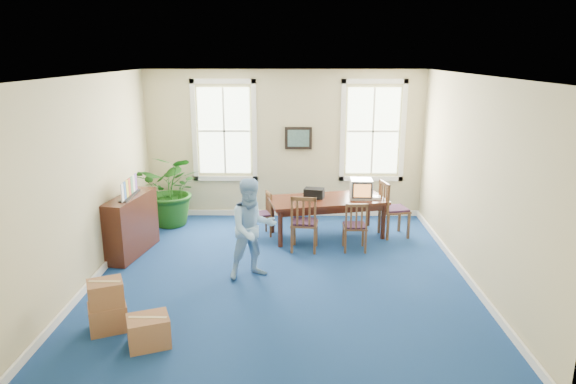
{
  "coord_description": "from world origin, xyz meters",
  "views": [
    {
      "loc": [
        0.18,
        -7.76,
        3.51
      ],
      "look_at": [
        0.1,
        0.6,
        1.25
      ],
      "focal_mm": 32.0,
      "sensor_mm": 36.0,
      "label": 1
    }
  ],
  "objects_px": {
    "cardboard_boxes": "(123,301)",
    "credenza": "(131,226)",
    "conference_table": "(327,217)",
    "chair_near_left": "(305,222)",
    "potted_plant": "(173,189)",
    "crt_tv": "(361,189)",
    "man": "(253,229)"
  },
  "relations": [
    {
      "from": "conference_table",
      "to": "chair_near_left",
      "type": "xyz_separation_m",
      "value": [
        -0.46,
        -0.77,
        0.15
      ]
    },
    {
      "from": "conference_table",
      "to": "potted_plant",
      "type": "relative_size",
      "value": 1.46
    },
    {
      "from": "chair_near_left",
      "to": "man",
      "type": "xyz_separation_m",
      "value": [
        -0.86,
        -1.19,
        0.28
      ]
    },
    {
      "from": "conference_table",
      "to": "crt_tv",
      "type": "bearing_deg",
      "value": -8.35
    },
    {
      "from": "cardboard_boxes",
      "to": "credenza",
      "type": "bearing_deg",
      "value": 104.35
    },
    {
      "from": "credenza",
      "to": "man",
      "type": "bearing_deg",
      "value": -12.34
    },
    {
      "from": "crt_tv",
      "to": "potted_plant",
      "type": "xyz_separation_m",
      "value": [
        -3.85,
        0.6,
        -0.19
      ]
    },
    {
      "from": "crt_tv",
      "to": "cardboard_boxes",
      "type": "xyz_separation_m",
      "value": [
        -3.57,
        -3.61,
        -0.59
      ]
    },
    {
      "from": "conference_table",
      "to": "cardboard_boxes",
      "type": "bearing_deg",
      "value": -142.03
    },
    {
      "from": "chair_near_left",
      "to": "man",
      "type": "bearing_deg",
      "value": 61.1
    },
    {
      "from": "credenza",
      "to": "chair_near_left",
      "type": "bearing_deg",
      "value": 14.99
    },
    {
      "from": "conference_table",
      "to": "man",
      "type": "relative_size",
      "value": 1.37
    },
    {
      "from": "credenza",
      "to": "potted_plant",
      "type": "height_order",
      "value": "potted_plant"
    },
    {
      "from": "credenza",
      "to": "crt_tv",
      "type": "bearing_deg",
      "value": 24.59
    },
    {
      "from": "conference_table",
      "to": "credenza",
      "type": "height_order",
      "value": "credenza"
    },
    {
      "from": "potted_plant",
      "to": "man",
      "type": "bearing_deg",
      "value": -54.33
    },
    {
      "from": "chair_near_left",
      "to": "crt_tv",
      "type": "bearing_deg",
      "value": -137.14
    },
    {
      "from": "chair_near_left",
      "to": "potted_plant",
      "type": "distance_m",
      "value": 3.08
    },
    {
      "from": "cardboard_boxes",
      "to": "conference_table",
      "type": "bearing_deg",
      "value": 50.72
    },
    {
      "from": "potted_plant",
      "to": "cardboard_boxes",
      "type": "bearing_deg",
      "value": -86.24
    },
    {
      "from": "chair_near_left",
      "to": "conference_table",
      "type": "bearing_deg",
      "value": -114.13
    },
    {
      "from": "crt_tv",
      "to": "cardboard_boxes",
      "type": "relative_size",
      "value": 0.36
    },
    {
      "from": "conference_table",
      "to": "chair_near_left",
      "type": "height_order",
      "value": "chair_near_left"
    },
    {
      "from": "man",
      "to": "credenza",
      "type": "xyz_separation_m",
      "value": [
        -2.25,
        0.94,
        -0.28
      ]
    },
    {
      "from": "man",
      "to": "crt_tv",
      "type": "bearing_deg",
      "value": 21.85
    },
    {
      "from": "cardboard_boxes",
      "to": "crt_tv",
      "type": "bearing_deg",
      "value": 45.28
    },
    {
      "from": "chair_near_left",
      "to": "potted_plant",
      "type": "relative_size",
      "value": 0.69
    },
    {
      "from": "man",
      "to": "potted_plant",
      "type": "distance_m",
      "value": 3.21
    },
    {
      "from": "crt_tv",
      "to": "credenza",
      "type": "height_order",
      "value": "crt_tv"
    },
    {
      "from": "chair_near_left",
      "to": "potted_plant",
      "type": "bearing_deg",
      "value": -20.62
    },
    {
      "from": "potted_plant",
      "to": "cardboard_boxes",
      "type": "xyz_separation_m",
      "value": [
        0.28,
        -4.21,
        -0.41
      ]
    },
    {
      "from": "conference_table",
      "to": "cardboard_boxes",
      "type": "relative_size",
      "value": 1.77
    }
  ]
}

